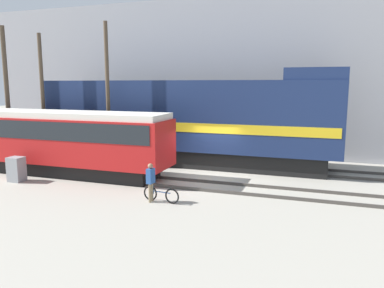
% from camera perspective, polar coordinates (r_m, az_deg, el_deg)
% --- Properties ---
extents(ground_plane, '(120.00, 120.00, 0.00)m').
position_cam_1_polar(ground_plane, '(18.89, 2.56, -5.23)').
color(ground_plane, '#9E998C').
extents(track_near, '(60.00, 1.50, 0.14)m').
position_cam_1_polar(track_near, '(17.39, 1.06, -6.25)').
color(track_near, '#47423D').
rests_on(track_near, ground).
extents(track_far, '(60.00, 1.50, 0.14)m').
position_cam_1_polar(track_far, '(21.55, 4.71, -3.25)').
color(track_far, '#47423D').
rests_on(track_far, ground).
extents(building_backdrop, '(38.35, 6.00, 10.21)m').
position_cam_1_polar(building_backdrop, '(27.45, 8.29, 9.94)').
color(building_backdrop, '#99999E').
rests_on(building_backdrop, ground).
extents(freight_locomotive, '(17.33, 3.04, 5.48)m').
position_cam_1_polar(freight_locomotive, '(21.79, -0.81, 3.56)').
color(freight_locomotive, black).
rests_on(freight_locomotive, ground).
extents(streetcar, '(12.74, 2.54, 3.29)m').
position_cam_1_polar(streetcar, '(20.86, -20.28, 0.84)').
color(streetcar, black).
rests_on(streetcar, ground).
extents(bicycle, '(1.61, 0.44, 0.68)m').
position_cam_1_polar(bicycle, '(15.14, -4.73, -7.68)').
color(bicycle, black).
rests_on(bicycle, ground).
extents(person, '(0.26, 0.38, 1.58)m').
position_cam_1_polar(person, '(15.04, -6.32, -5.31)').
color(person, '#8C7A5B').
rests_on(person, ground).
extents(utility_pole_left, '(0.27, 0.27, 8.13)m').
position_cam_1_polar(utility_pole_left, '(25.79, -26.35, 6.83)').
color(utility_pole_left, '#4C3D2D').
rests_on(utility_pole_left, ground).
extents(utility_pole_center, '(0.23, 0.23, 7.59)m').
position_cam_1_polar(utility_pole_center, '(23.98, -21.78, 6.37)').
color(utility_pole_center, '#4C3D2D').
rests_on(utility_pole_center, ground).
extents(utility_pole_right, '(0.22, 0.22, 8.03)m').
position_cam_1_polar(utility_pole_right, '(21.36, -12.70, 7.12)').
color(utility_pole_right, '#4C3D2D').
rests_on(utility_pole_right, ground).
extents(signal_box, '(0.70, 0.60, 1.20)m').
position_cam_1_polar(signal_box, '(20.04, -25.19, -3.51)').
color(signal_box, gray).
rests_on(signal_box, ground).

